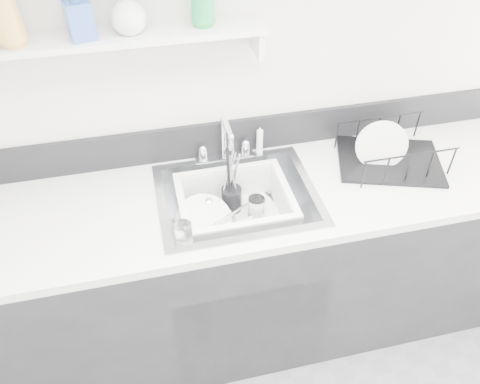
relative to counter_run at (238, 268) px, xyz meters
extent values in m
cube|color=silver|center=(0.00, 0.30, 0.84)|extent=(3.50, 0.02, 2.60)
cube|color=black|center=(0.00, 0.00, -0.02)|extent=(3.20, 0.62, 0.88)
cube|color=silver|center=(0.00, 0.00, 0.44)|extent=(3.20, 0.62, 0.04)
cube|color=black|center=(0.00, 0.30, 0.54)|extent=(3.20, 0.02, 0.16)
cube|color=silver|center=(0.00, 0.25, 0.47)|extent=(0.26, 0.06, 0.02)
cylinder|color=silver|center=(-0.10, 0.25, 0.50)|extent=(0.04, 0.04, 0.05)
cylinder|color=silver|center=(0.10, 0.25, 0.50)|extent=(0.04, 0.04, 0.05)
cylinder|color=silver|center=(0.00, 0.25, 0.57)|extent=(0.02, 0.02, 0.20)
cylinder|color=silver|center=(0.00, 0.18, 0.68)|extent=(0.02, 0.15, 0.02)
cylinder|color=white|center=(0.16, 0.25, 0.53)|extent=(0.03, 0.03, 0.14)
cube|color=silver|center=(-0.35, 0.23, 1.06)|extent=(1.00, 0.16, 0.02)
cube|color=silver|center=(0.13, 0.23, 1.00)|extent=(0.02, 0.14, 0.10)
cylinder|color=white|center=(-0.13, -0.01, 0.32)|extent=(0.25, 0.25, 0.02)
cylinder|color=white|center=(-0.13, -0.01, 0.33)|extent=(0.24, 0.24, 0.02)
cylinder|color=white|center=(-0.14, -0.01, 0.37)|extent=(0.28, 0.27, 0.10)
cylinder|color=black|center=(-0.01, 0.09, 0.36)|extent=(0.09, 0.09, 0.11)
cylinder|color=silver|center=(-0.02, 0.10, 0.46)|extent=(0.01, 0.05, 0.22)
cylinder|color=silver|center=(0.01, 0.08, 0.45)|extent=(0.02, 0.04, 0.20)
cylinder|color=black|center=(-0.02, 0.09, 0.48)|extent=(0.01, 0.06, 0.24)
cylinder|color=white|center=(0.09, 0.02, 0.36)|extent=(0.09, 0.09, 0.10)
cylinder|color=white|center=(-0.24, -0.21, 0.50)|extent=(0.07, 0.07, 0.09)
imported|color=white|center=(0.08, -0.07, 0.33)|extent=(0.15, 0.15, 0.04)
imported|color=#DFA04D|center=(-0.69, 0.21, 1.19)|extent=(0.12, 0.12, 0.24)
imported|color=#355EB2|center=(-0.47, 0.22, 1.16)|extent=(0.10, 0.10, 0.18)
imported|color=silver|center=(-0.32, 0.23, 1.15)|extent=(0.14, 0.14, 0.15)
camera|label=1|loc=(-0.31, -1.38, 1.72)|focal=35.00mm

